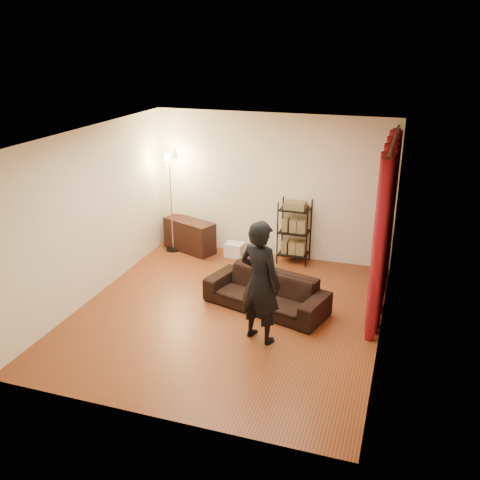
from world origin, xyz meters
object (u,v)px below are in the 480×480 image
(storage_boxes, at_px, (234,250))
(wire_shelf, at_px, (294,232))
(media_cabinet, at_px, (190,236))
(sofa, at_px, (266,292))
(floor_lamp, at_px, (171,203))
(person, at_px, (260,282))

(storage_boxes, distance_m, wire_shelf, 1.22)
(media_cabinet, distance_m, wire_shelf, 2.08)
(sofa, xyz_separation_m, floor_lamp, (-2.39, 1.76, 0.70))
(wire_shelf, bearing_deg, media_cabinet, -160.19)
(media_cabinet, xyz_separation_m, wire_shelf, (2.06, 0.08, 0.28))
(person, relative_size, wire_shelf, 1.47)
(sofa, height_order, media_cabinet, media_cabinet)
(media_cabinet, xyz_separation_m, storage_boxes, (0.93, -0.04, -0.17))
(person, height_order, media_cabinet, person)
(sofa, distance_m, floor_lamp, 3.05)
(sofa, distance_m, person, 1.09)
(storage_boxes, xyz_separation_m, floor_lamp, (-1.26, -0.04, 0.84))
(sofa, height_order, wire_shelf, wire_shelf)
(person, distance_m, wire_shelf, 2.84)
(sofa, relative_size, storage_boxes, 5.64)
(sofa, bearing_deg, wire_shelf, 106.07)
(sofa, bearing_deg, media_cabinet, 154.12)
(media_cabinet, bearing_deg, storage_boxes, 19.32)
(floor_lamp, bearing_deg, media_cabinet, 14.43)
(media_cabinet, distance_m, storage_boxes, 0.95)
(person, bearing_deg, floor_lamp, -25.36)
(wire_shelf, distance_m, floor_lamp, 2.42)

